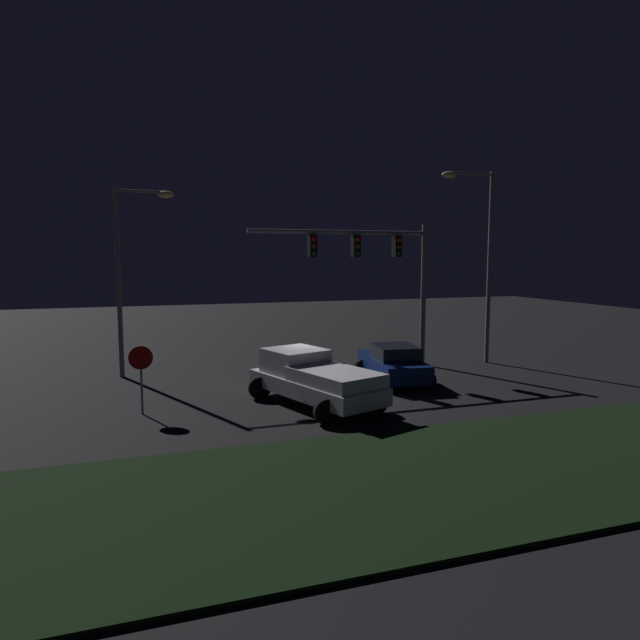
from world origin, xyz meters
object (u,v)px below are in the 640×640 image
car_sedan (393,363)px  traffic_signal_gantry (376,260)px  pickup_truck (312,376)px  street_lamp_left (130,258)px  stop_sign (141,367)px  street_lamp_right (481,245)px

car_sedan → traffic_signal_gantry: bearing=-0.1°
pickup_truck → street_lamp_left: 9.75m
pickup_truck → car_sedan: size_ratio=1.25×
car_sedan → stop_sign: stop_sign is taller
car_sedan → stop_sign: (-9.79, -1.80, 0.82)m
pickup_truck → street_lamp_right: size_ratio=0.64×
car_sedan → stop_sign: size_ratio=2.07×
stop_sign → pickup_truck: bearing=-6.3°
car_sedan → stop_sign: bearing=108.4°
traffic_signal_gantry → street_lamp_right: (5.15, -0.43, 0.68)m
car_sedan → street_lamp_right: bearing=-59.6°
street_lamp_left → street_lamp_right: bearing=-7.9°
traffic_signal_gantry → stop_sign: size_ratio=3.73×
car_sedan → street_lamp_right: 7.69m
street_lamp_left → stop_sign: street_lamp_left is taller
pickup_truck → car_sedan: pickup_truck is taller
pickup_truck → stop_sign: bearing=65.3°
traffic_signal_gantry → street_lamp_right: 5.21m
traffic_signal_gantry → street_lamp_left: 10.48m
pickup_truck → street_lamp_left: size_ratio=0.73×
pickup_truck → stop_sign: (-5.54, 0.61, 0.56)m
traffic_signal_gantry → street_lamp_right: street_lamp_right is taller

